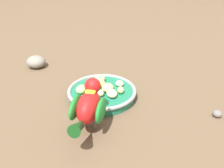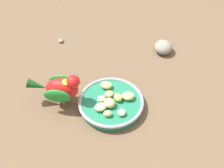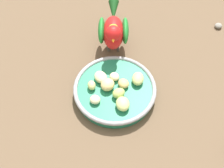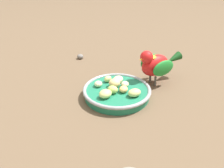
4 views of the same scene
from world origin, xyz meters
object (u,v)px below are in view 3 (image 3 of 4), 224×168
at_px(apple_piece_1, 108,85).
at_px(parrot, 113,30).
at_px(apple_piece_2, 123,84).
at_px(apple_piece_8, 138,79).
at_px(apple_piece_0, 116,76).
at_px(apple_piece_5, 101,77).
at_px(apple_piece_7, 123,104).
at_px(pebble_1, 218,26).
at_px(apple_piece_6, 92,85).
at_px(apple_piece_4, 95,100).
at_px(feeding_bowl, 115,91).
at_px(apple_piece_3, 119,93).

distance_m(apple_piece_1, parrot, 0.15).
distance_m(apple_piece_2, parrot, 0.14).
height_order(apple_piece_1, apple_piece_8, apple_piece_1).
bearing_deg(apple_piece_0, apple_piece_5, 165.34).
distance_m(apple_piece_7, pebble_1, 0.39).
relative_size(apple_piece_5, apple_piece_6, 1.48).
xyz_separation_m(apple_piece_4, parrot, (0.10, 0.16, 0.04)).
bearing_deg(apple_piece_5, pebble_1, 11.09).
height_order(feeding_bowl, apple_piece_3, apple_piece_3).
xyz_separation_m(apple_piece_1, apple_piece_5, (-0.01, 0.03, -0.00)).
distance_m(apple_piece_4, apple_piece_6, 0.04).
relative_size(apple_piece_4, apple_piece_5, 0.68).
bearing_deg(apple_piece_1, apple_piece_5, 103.72).
bearing_deg(apple_piece_1, apple_piece_2, -8.27).
bearing_deg(apple_piece_3, apple_piece_8, 21.45).
xyz_separation_m(feeding_bowl, apple_piece_0, (0.01, 0.03, 0.02)).
relative_size(apple_piece_8, pebble_1, 1.82).
bearing_deg(feeding_bowl, apple_piece_7, -90.92).
height_order(apple_piece_1, parrot, parrot).
distance_m(apple_piece_5, apple_piece_6, 0.03).
bearing_deg(apple_piece_4, apple_piece_6, 83.02).
distance_m(apple_piece_7, parrot, 0.20).
relative_size(apple_piece_2, apple_piece_8, 0.73).
distance_m(apple_piece_2, apple_piece_7, 0.06).
height_order(apple_piece_0, apple_piece_7, apple_piece_7).
distance_m(feeding_bowl, apple_piece_2, 0.03).
distance_m(apple_piece_5, pebble_1, 0.38).
distance_m(apple_piece_0, apple_piece_4, 0.08).
bearing_deg(apple_piece_5, apple_piece_3, -67.94).
bearing_deg(pebble_1, apple_piece_1, -164.27).
relative_size(apple_piece_3, apple_piece_7, 0.81).
distance_m(apple_piece_3, apple_piece_6, 0.07).
relative_size(apple_piece_2, apple_piece_4, 1.11).
height_order(apple_piece_3, parrot, parrot).
relative_size(apple_piece_4, apple_piece_7, 0.65).
xyz_separation_m(feeding_bowl, apple_piece_6, (-0.05, 0.02, 0.02)).
relative_size(apple_piece_5, apple_piece_8, 0.97).
relative_size(apple_piece_0, apple_piece_6, 1.01).
distance_m(feeding_bowl, apple_piece_0, 0.03).
bearing_deg(parrot, feeding_bowl, 1.93).
height_order(apple_piece_3, apple_piece_5, apple_piece_3).
bearing_deg(apple_piece_8, apple_piece_4, -170.61).
relative_size(apple_piece_5, pebble_1, 1.76).
height_order(apple_piece_1, apple_piece_4, apple_piece_1).
distance_m(apple_piece_2, apple_piece_3, 0.03).
bearing_deg(apple_piece_5, apple_piece_8, -23.61).
height_order(apple_piece_3, apple_piece_4, apple_piece_3).
height_order(feeding_bowl, apple_piece_5, apple_piece_5).
bearing_deg(apple_piece_6, parrot, 50.05).
relative_size(feeding_bowl, apple_piece_3, 6.50).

